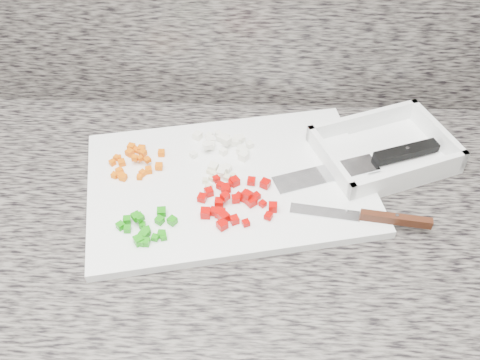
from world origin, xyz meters
name	(u,v)px	position (x,y,z in m)	size (l,w,h in m)	color
cabinet	(188,337)	(0.00, 1.44, 0.43)	(3.92, 0.62, 0.86)	silver
countertop	(171,212)	(0.00, 1.44, 0.88)	(3.96, 0.64, 0.04)	#625C56
cutting_board	(229,183)	(0.10, 1.49, 0.91)	(0.50, 0.33, 0.02)	white
carrot_pile	(135,161)	(-0.07, 1.52, 0.92)	(0.10, 0.10, 0.02)	#E45F04
onion_pile	(225,148)	(0.09, 1.56, 0.92)	(0.12, 0.12, 0.02)	white
green_pepper_pile	(146,227)	(-0.03, 1.37, 0.92)	(0.10, 0.08, 0.02)	#168A0C
red_pepper_pile	(234,200)	(0.11, 1.43, 0.92)	(0.14, 0.12, 0.02)	#B20402
garlic_pile	(216,177)	(0.08, 1.49, 0.92)	(0.06, 0.06, 0.01)	beige
chef_knife	(379,159)	(0.38, 1.55, 0.92)	(0.31, 0.15, 0.02)	silver
paring_knife	(378,217)	(0.35, 1.40, 0.92)	(0.23, 0.05, 0.02)	silver
tray	(383,153)	(0.39, 1.57, 0.92)	(0.29, 0.25, 0.05)	white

